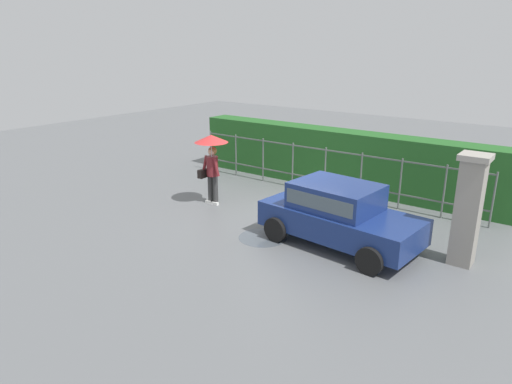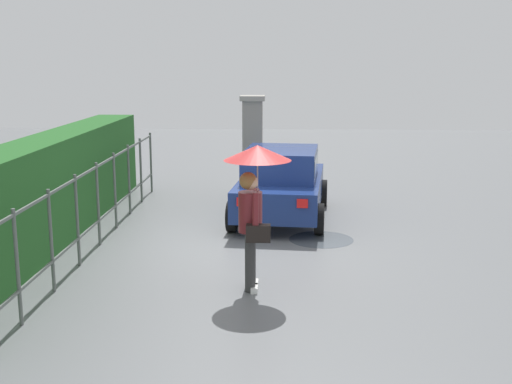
# 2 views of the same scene
# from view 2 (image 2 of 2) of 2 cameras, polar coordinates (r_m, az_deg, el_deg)

# --- Properties ---
(ground_plane) EXTENTS (40.00, 40.00, 0.00)m
(ground_plane) POSITION_cam_2_polar(r_m,az_deg,el_deg) (11.75, -1.58, -4.60)
(ground_plane) COLOR slate
(car) EXTENTS (3.86, 2.14, 1.48)m
(car) POSITION_cam_2_polar(r_m,az_deg,el_deg) (13.49, 2.23, 1.01)
(car) COLOR navy
(car) RESTS_ON ground
(pedestrian) EXTENTS (0.96, 0.96, 2.10)m
(pedestrian) POSITION_cam_2_polar(r_m,az_deg,el_deg) (9.14, -0.12, 0.72)
(pedestrian) COLOR #333333
(pedestrian) RESTS_ON ground
(gate_pillar) EXTENTS (0.60, 0.60, 2.42)m
(gate_pillar) POSITION_cam_2_polar(r_m,az_deg,el_deg) (16.01, -0.30, 4.27)
(gate_pillar) COLOR gray
(gate_pillar) RESTS_ON ground
(fence_section) EXTENTS (9.68, 0.05, 1.50)m
(fence_section) POSITION_cam_2_polar(r_m,az_deg,el_deg) (11.85, -13.75, -0.69)
(fence_section) COLOR #59605B
(fence_section) RESTS_ON ground
(hedge_row) EXTENTS (10.63, 0.90, 1.90)m
(hedge_row) POSITION_cam_2_polar(r_m,az_deg,el_deg) (12.12, -18.13, -0.06)
(hedge_row) COLOR #235B23
(hedge_row) RESTS_ON ground
(puddle_near) EXTENTS (1.20, 1.20, 0.00)m
(puddle_near) POSITION_cam_2_polar(r_m,az_deg,el_deg) (12.10, 5.75, -4.17)
(puddle_near) COLOR #4C545B
(puddle_near) RESTS_ON ground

